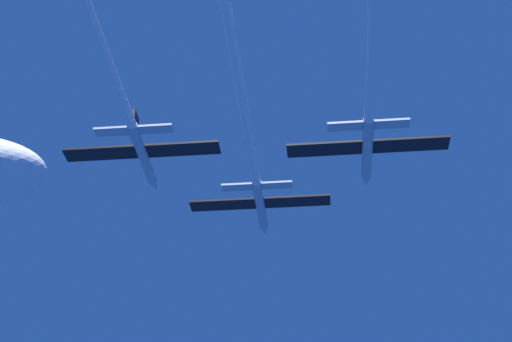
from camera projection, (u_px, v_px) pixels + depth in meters
jet_lead at (244, 111)px, 96.24m from camera, size 20.75×75.21×3.44m
jet_left_wing at (103, 48)px, 85.95m from camera, size 20.75×70.22×3.44m
jet_right_wing at (373, 19)px, 80.74m from camera, size 20.75×77.22×3.44m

